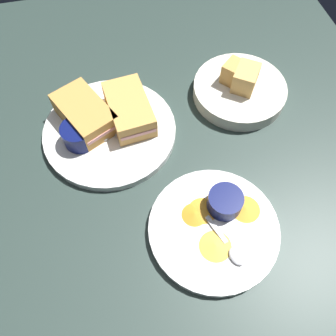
{
  "coord_description": "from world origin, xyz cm",
  "views": [
    {
      "loc": [
        36.11,
        -3.47,
        57.02
      ],
      "look_at": [
        5.88,
        3.77,
        3.0
      ],
      "focal_mm": 36.76,
      "sensor_mm": 36.0,
      "label": 1
    }
  ],
  "objects_px": {
    "ramekin_light_gravy": "(225,201)",
    "spoon_by_gravy_ramekin": "(232,250)",
    "plate_chips_companion": "(213,229)",
    "ramekin_dark_sauce": "(79,134)",
    "sandwich_half_near": "(129,109)",
    "bread_basket_rear": "(240,88)",
    "sandwich_half_far": "(85,114)",
    "spoon_by_dark_ramekin": "(108,136)",
    "plate_sandwich_main": "(110,131)"
  },
  "relations": [
    {
      "from": "bread_basket_rear",
      "to": "ramekin_light_gravy",
      "type": "bearing_deg",
      "value": -25.08
    },
    {
      "from": "spoon_by_dark_ramekin",
      "to": "spoon_by_gravy_ramekin",
      "type": "xyz_separation_m",
      "value": [
        0.27,
        0.16,
        0.0
      ]
    },
    {
      "from": "plate_chips_companion",
      "to": "spoon_by_gravy_ramekin",
      "type": "height_order",
      "value": "spoon_by_gravy_ramekin"
    },
    {
      "from": "ramekin_dark_sauce",
      "to": "plate_chips_companion",
      "type": "bearing_deg",
      "value": 40.88
    },
    {
      "from": "sandwich_half_near",
      "to": "spoon_by_gravy_ramekin",
      "type": "bearing_deg",
      "value": 19.73
    },
    {
      "from": "plate_sandwich_main",
      "to": "ramekin_dark_sauce",
      "type": "distance_m",
      "value": 0.07
    },
    {
      "from": "ramekin_light_gravy",
      "to": "spoon_by_gravy_ramekin",
      "type": "bearing_deg",
      "value": -8.74
    },
    {
      "from": "sandwich_half_near",
      "to": "sandwich_half_far",
      "type": "xyz_separation_m",
      "value": [
        -0.01,
        -0.09,
        0.0
      ]
    },
    {
      "from": "ramekin_dark_sauce",
      "to": "plate_sandwich_main",
      "type": "bearing_deg",
      "value": 104.79
    },
    {
      "from": "bread_basket_rear",
      "to": "plate_chips_companion",
      "type": "bearing_deg",
      "value": -27.09
    },
    {
      "from": "sandwich_half_near",
      "to": "ramekin_light_gravy",
      "type": "relative_size",
      "value": 2.3
    },
    {
      "from": "sandwich_half_near",
      "to": "bread_basket_rear",
      "type": "height_order",
      "value": "bread_basket_rear"
    },
    {
      "from": "spoon_by_dark_ramekin",
      "to": "spoon_by_gravy_ramekin",
      "type": "height_order",
      "value": "same"
    },
    {
      "from": "spoon_by_dark_ramekin",
      "to": "plate_sandwich_main",
      "type": "bearing_deg",
      "value": 165.57
    },
    {
      "from": "sandwich_half_near",
      "to": "sandwich_half_far",
      "type": "bearing_deg",
      "value": -96.21
    },
    {
      "from": "plate_sandwich_main",
      "to": "sandwich_half_near",
      "type": "relative_size",
      "value": 1.9
    },
    {
      "from": "plate_sandwich_main",
      "to": "bread_basket_rear",
      "type": "height_order",
      "value": "bread_basket_rear"
    },
    {
      "from": "spoon_by_gravy_ramekin",
      "to": "sandwich_half_far",
      "type": "bearing_deg",
      "value": -148.27
    },
    {
      "from": "plate_sandwich_main",
      "to": "ramekin_dark_sauce",
      "type": "height_order",
      "value": "ramekin_dark_sauce"
    },
    {
      "from": "spoon_by_dark_ramekin",
      "to": "plate_chips_companion",
      "type": "height_order",
      "value": "spoon_by_dark_ramekin"
    },
    {
      "from": "plate_chips_companion",
      "to": "spoon_by_dark_ramekin",
      "type": "bearing_deg",
      "value": -146.86
    },
    {
      "from": "plate_sandwich_main",
      "to": "spoon_by_gravy_ramekin",
      "type": "bearing_deg",
      "value": 28.46
    },
    {
      "from": "ramekin_dark_sauce",
      "to": "sandwich_half_far",
      "type": "bearing_deg",
      "value": 159.26
    },
    {
      "from": "spoon_by_dark_ramekin",
      "to": "spoon_by_gravy_ramekin",
      "type": "relative_size",
      "value": 1.02
    },
    {
      "from": "spoon_by_dark_ramekin",
      "to": "ramekin_light_gravy",
      "type": "xyz_separation_m",
      "value": [
        0.19,
        0.17,
        0.01
      ]
    },
    {
      "from": "ramekin_light_gravy",
      "to": "sandwich_half_far",
      "type": "bearing_deg",
      "value": -138.97
    },
    {
      "from": "plate_chips_companion",
      "to": "bread_basket_rear",
      "type": "height_order",
      "value": "bread_basket_rear"
    },
    {
      "from": "plate_sandwich_main",
      "to": "ramekin_dark_sauce",
      "type": "xyz_separation_m",
      "value": [
        0.02,
        -0.06,
        0.03
      ]
    },
    {
      "from": "sandwich_half_far",
      "to": "spoon_by_dark_ramekin",
      "type": "height_order",
      "value": "sandwich_half_far"
    },
    {
      "from": "plate_chips_companion",
      "to": "ramekin_light_gravy",
      "type": "relative_size",
      "value": 3.7
    },
    {
      "from": "plate_sandwich_main",
      "to": "ramekin_dark_sauce",
      "type": "relative_size",
      "value": 4.14
    },
    {
      "from": "sandwich_half_near",
      "to": "sandwich_half_far",
      "type": "distance_m",
      "value": 0.09
    },
    {
      "from": "plate_sandwich_main",
      "to": "sandwich_half_far",
      "type": "bearing_deg",
      "value": -126.21
    },
    {
      "from": "plate_sandwich_main",
      "to": "plate_chips_companion",
      "type": "distance_m",
      "value": 0.28
    },
    {
      "from": "ramekin_dark_sauce",
      "to": "ramekin_light_gravy",
      "type": "relative_size",
      "value": 1.06
    },
    {
      "from": "ramekin_light_gravy",
      "to": "bread_basket_rear",
      "type": "distance_m",
      "value": 0.27
    },
    {
      "from": "plate_sandwich_main",
      "to": "spoon_by_dark_ramekin",
      "type": "distance_m",
      "value": 0.02
    },
    {
      "from": "sandwich_half_far",
      "to": "spoon_by_gravy_ramekin",
      "type": "bearing_deg",
      "value": 31.73
    },
    {
      "from": "plate_sandwich_main",
      "to": "spoon_by_gravy_ramekin",
      "type": "height_order",
      "value": "spoon_by_gravy_ramekin"
    },
    {
      "from": "sandwich_half_near",
      "to": "plate_chips_companion",
      "type": "height_order",
      "value": "sandwich_half_near"
    },
    {
      "from": "plate_sandwich_main",
      "to": "spoon_by_dark_ramekin",
      "type": "relative_size",
      "value": 2.66
    },
    {
      "from": "plate_sandwich_main",
      "to": "ramekin_dark_sauce",
      "type": "bearing_deg",
      "value": -75.21
    },
    {
      "from": "ramekin_dark_sauce",
      "to": "spoon_by_gravy_ramekin",
      "type": "bearing_deg",
      "value": 37.99
    },
    {
      "from": "ramekin_dark_sauce",
      "to": "spoon_by_dark_ramekin",
      "type": "relative_size",
      "value": 0.64
    },
    {
      "from": "spoon_by_dark_ramekin",
      "to": "ramekin_light_gravy",
      "type": "bearing_deg",
      "value": 42.4
    },
    {
      "from": "sandwich_half_far",
      "to": "ramekin_light_gravy",
      "type": "distance_m",
      "value": 0.32
    },
    {
      "from": "plate_chips_companion",
      "to": "ramekin_light_gravy",
      "type": "distance_m",
      "value": 0.05
    },
    {
      "from": "sandwich_half_near",
      "to": "spoon_by_dark_ramekin",
      "type": "height_order",
      "value": "sandwich_half_near"
    },
    {
      "from": "plate_chips_companion",
      "to": "bread_basket_rear",
      "type": "xyz_separation_m",
      "value": [
        -0.28,
        0.14,
        0.01
      ]
    },
    {
      "from": "ramekin_light_gravy",
      "to": "spoon_by_gravy_ramekin",
      "type": "distance_m",
      "value": 0.08
    }
  ]
}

